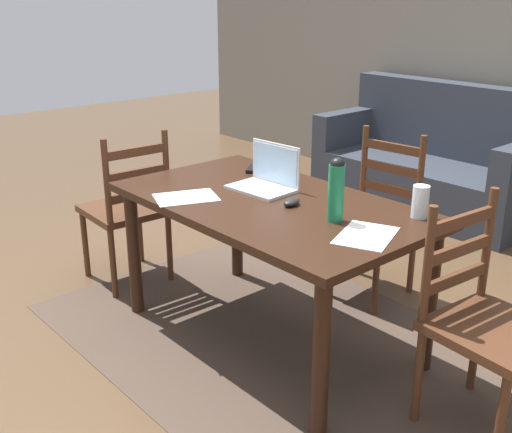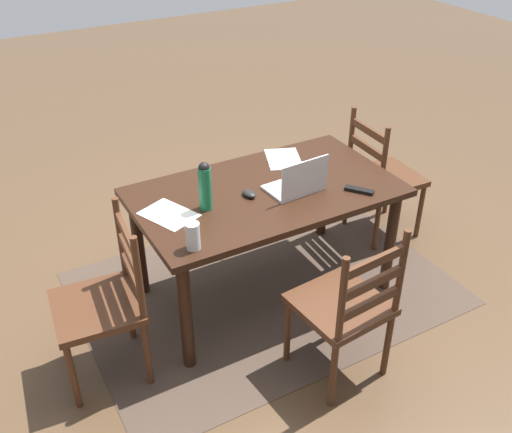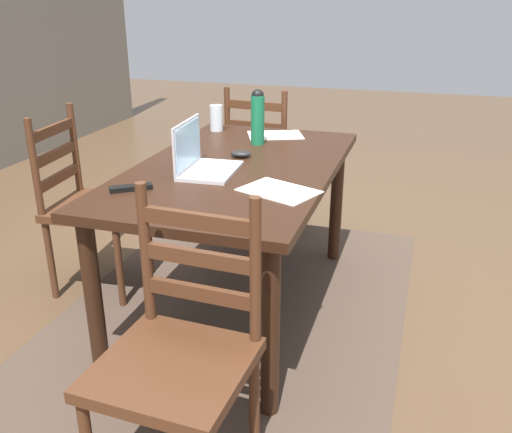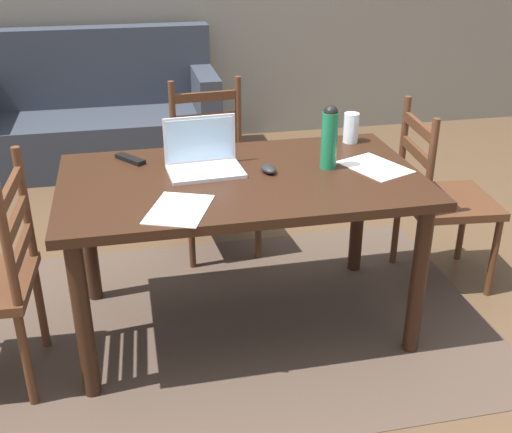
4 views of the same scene
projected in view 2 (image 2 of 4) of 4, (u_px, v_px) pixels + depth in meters
ground_plane at (265, 288)px, 3.84m from camera, size 14.00×14.00×0.00m
area_rug at (265, 288)px, 3.84m from camera, size 2.31×1.64×0.01m
dining_table at (266, 203)px, 3.49m from camera, size 1.55×0.89×0.75m
chair_far_head at (346, 307)px, 3.00m from camera, size 0.48×0.48×0.95m
chair_right_far at (105, 303)px, 3.02m from camera, size 0.48×0.48×0.95m
chair_left_near at (382, 177)px, 4.17m from camera, size 0.46×0.46×0.95m
laptop at (298, 183)px, 3.38m from camera, size 0.33×0.24×0.23m
water_bottle at (205, 185)px, 3.18m from camera, size 0.07×0.07×0.29m
drinking_glass at (193, 236)px, 2.90m from camera, size 0.07×0.07×0.15m
computer_mouse at (249, 194)px, 3.36m from camera, size 0.08×0.11×0.03m
tv_remote at (359, 190)px, 3.41m from camera, size 0.14×0.16×0.02m
paper_stack_left at (169, 214)px, 3.20m from camera, size 0.31×0.35×0.00m
paper_stack_right at (284, 159)px, 3.77m from camera, size 0.31×0.35×0.00m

